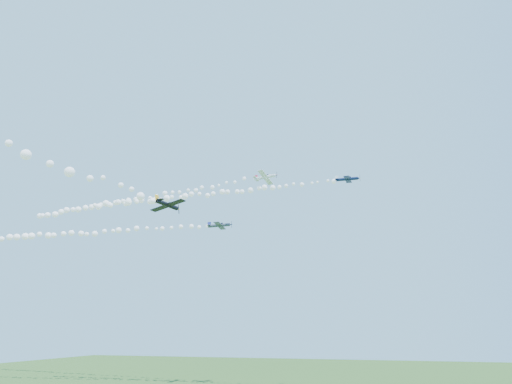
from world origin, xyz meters
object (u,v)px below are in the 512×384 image
(plane_navy, at_px, (348,179))
(plane_grey, at_px, (220,225))
(plane_black, at_px, (168,205))
(plane_white, at_px, (265,177))

(plane_navy, xyz_separation_m, plane_grey, (-34.57, 4.13, -8.38))
(plane_navy, relative_size, plane_grey, 0.89)
(plane_navy, bearing_deg, plane_grey, 175.22)
(plane_black, bearing_deg, plane_grey, 21.55)
(plane_white, bearing_deg, plane_navy, 5.18)
(plane_white, xyz_separation_m, plane_grey, (-13.40, 2.39, -11.60))
(plane_navy, height_order, plane_black, plane_navy)
(plane_navy, bearing_deg, plane_white, 177.32)
(plane_grey, bearing_deg, plane_navy, -11.91)
(plane_grey, distance_m, plane_black, 44.21)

